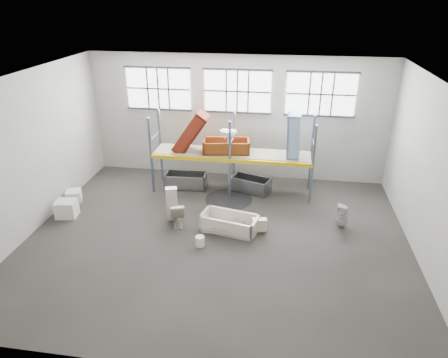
% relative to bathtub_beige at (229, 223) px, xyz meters
% --- Properties ---
extents(floor, '(12.00, 10.00, 0.10)m').
position_rel_bathtub_beige_xyz_m(floor, '(-0.32, -0.57, -0.32)').
color(floor, '#433F3A').
rests_on(floor, ground).
extents(ceiling, '(12.00, 10.00, 0.10)m').
position_rel_bathtub_beige_xyz_m(ceiling, '(-0.32, -0.57, 4.78)').
color(ceiling, silver).
rests_on(ceiling, ground).
extents(wall_back, '(12.00, 0.10, 5.00)m').
position_rel_bathtub_beige_xyz_m(wall_back, '(-0.32, 4.48, 2.23)').
color(wall_back, '#A2A096').
rests_on(wall_back, ground).
extents(wall_front, '(12.00, 0.10, 5.00)m').
position_rel_bathtub_beige_xyz_m(wall_front, '(-0.32, -5.62, 2.23)').
color(wall_front, '#A6A59B').
rests_on(wall_front, ground).
extents(wall_left, '(0.10, 10.00, 5.00)m').
position_rel_bathtub_beige_xyz_m(wall_left, '(-6.37, -0.57, 2.23)').
color(wall_left, '#9D9C92').
rests_on(wall_left, ground).
extents(wall_right, '(0.10, 10.00, 5.00)m').
position_rel_bathtub_beige_xyz_m(wall_right, '(5.73, -0.57, 2.23)').
color(wall_right, '#ACAA9F').
rests_on(wall_right, ground).
extents(window_left, '(2.60, 0.04, 1.60)m').
position_rel_bathtub_beige_xyz_m(window_left, '(-3.52, 4.37, 3.33)').
color(window_left, white).
rests_on(window_left, wall_back).
extents(window_mid, '(2.60, 0.04, 1.60)m').
position_rel_bathtub_beige_xyz_m(window_mid, '(-0.32, 4.37, 3.33)').
color(window_mid, white).
rests_on(window_mid, wall_back).
extents(window_right, '(2.60, 0.04, 1.60)m').
position_rel_bathtub_beige_xyz_m(window_right, '(2.88, 4.37, 3.33)').
color(window_right, white).
rests_on(window_right, wall_back).
extents(rack_upright_la, '(0.08, 0.08, 3.00)m').
position_rel_bathtub_beige_xyz_m(rack_upright_la, '(-3.32, 2.33, 1.23)').
color(rack_upright_la, slate).
rests_on(rack_upright_la, floor).
extents(rack_upright_lb, '(0.08, 0.08, 3.00)m').
position_rel_bathtub_beige_xyz_m(rack_upright_lb, '(-3.32, 3.53, 1.23)').
color(rack_upright_lb, slate).
rests_on(rack_upright_lb, floor).
extents(rack_upright_ma, '(0.08, 0.08, 3.00)m').
position_rel_bathtub_beige_xyz_m(rack_upright_ma, '(-0.32, 2.33, 1.23)').
color(rack_upright_ma, slate).
rests_on(rack_upright_ma, floor).
extents(rack_upright_mb, '(0.08, 0.08, 3.00)m').
position_rel_bathtub_beige_xyz_m(rack_upright_mb, '(-0.32, 3.53, 1.23)').
color(rack_upright_mb, slate).
rests_on(rack_upright_mb, floor).
extents(rack_upright_ra, '(0.08, 0.08, 3.00)m').
position_rel_bathtub_beige_xyz_m(rack_upright_ra, '(2.68, 2.33, 1.23)').
color(rack_upright_ra, slate).
rests_on(rack_upright_ra, floor).
extents(rack_upright_rb, '(0.08, 0.08, 3.00)m').
position_rel_bathtub_beige_xyz_m(rack_upright_rb, '(2.68, 3.53, 1.23)').
color(rack_upright_rb, slate).
rests_on(rack_upright_rb, floor).
extents(rack_beam_front, '(6.00, 0.10, 0.14)m').
position_rel_bathtub_beige_xyz_m(rack_beam_front, '(-0.32, 2.33, 1.23)').
color(rack_beam_front, yellow).
rests_on(rack_beam_front, floor).
extents(rack_beam_back, '(6.00, 0.10, 0.14)m').
position_rel_bathtub_beige_xyz_m(rack_beam_back, '(-0.32, 3.53, 1.23)').
color(rack_beam_back, yellow).
rests_on(rack_beam_back, floor).
extents(shelf_deck, '(5.90, 1.10, 0.03)m').
position_rel_bathtub_beige_xyz_m(shelf_deck, '(-0.32, 2.93, 1.31)').
color(shelf_deck, gray).
rests_on(shelf_deck, floor).
extents(wet_patch, '(1.80, 1.80, 0.00)m').
position_rel_bathtub_beige_xyz_m(wet_patch, '(-0.32, 2.13, -0.27)').
color(wet_patch, black).
rests_on(wet_patch, floor).
extents(bathtub_beige, '(1.99, 1.25, 0.54)m').
position_rel_bathtub_beige_xyz_m(bathtub_beige, '(0.00, 0.00, 0.00)').
color(bathtub_beige, beige).
rests_on(bathtub_beige, floor).
extents(cistern_spare, '(0.49, 0.29, 0.44)m').
position_rel_bathtub_beige_xyz_m(cistern_spare, '(0.98, 0.01, 0.01)').
color(cistern_spare, beige).
rests_on(cistern_spare, bathtub_beige).
extents(sink_in_tub, '(0.60, 0.60, 0.17)m').
position_rel_bathtub_beige_xyz_m(sink_in_tub, '(0.27, 0.18, -0.11)').
color(sink_in_tub, '#C8ADA6').
rests_on(sink_in_tub, bathtub_beige).
extents(toilet_beige, '(0.71, 0.92, 0.83)m').
position_rel_bathtub_beige_xyz_m(toilet_beige, '(-1.79, 0.10, 0.15)').
color(toilet_beige, beige).
rests_on(toilet_beige, floor).
extents(cistern_tall, '(0.43, 0.34, 1.18)m').
position_rel_bathtub_beige_xyz_m(cistern_tall, '(-2.04, 0.41, 0.32)').
color(cistern_tall, beige).
rests_on(cistern_tall, floor).
extents(toilet_white, '(0.46, 0.45, 0.82)m').
position_rel_bathtub_beige_xyz_m(toilet_white, '(3.67, 0.75, 0.14)').
color(toilet_white, silver).
rests_on(toilet_white, floor).
extents(steel_tub_left, '(1.65, 0.84, 0.59)m').
position_rel_bathtub_beige_xyz_m(steel_tub_left, '(-2.16, 2.90, 0.02)').
color(steel_tub_left, '#979A9E').
rests_on(steel_tub_left, floor).
extents(steel_tub_right, '(1.65, 1.16, 0.55)m').
position_rel_bathtub_beige_xyz_m(steel_tub_right, '(0.43, 2.99, 0.00)').
color(steel_tub_right, '#93969A').
rests_on(steel_tub_right, floor).
extents(rust_tub_flat, '(1.86, 1.06, 0.49)m').
position_rel_bathtub_beige_xyz_m(rust_tub_flat, '(-0.55, 2.95, 1.55)').
color(rust_tub_flat, '#945319').
rests_on(rust_tub_flat, shelf_deck).
extents(rust_tub_tilted, '(1.43, 0.83, 1.74)m').
position_rel_bathtub_beige_xyz_m(rust_tub_tilted, '(-1.89, 2.94, 2.02)').
color(rust_tub_tilted, maroon).
rests_on(rust_tub_tilted, shelf_deck).
extents(sink_on_shelf, '(0.61, 0.48, 0.53)m').
position_rel_bathtub_beige_xyz_m(sink_on_shelf, '(-0.42, 2.59, 1.82)').
color(sink_on_shelf, white).
rests_on(sink_on_shelf, rust_tub_flat).
extents(blue_tub_upright, '(0.56, 0.79, 1.64)m').
position_rel_bathtub_beige_xyz_m(blue_tub_upright, '(1.95, 2.89, 2.12)').
color(blue_tub_upright, '#8AA9DA').
rests_on(blue_tub_upright, shelf_deck).
extents(bucket, '(0.33, 0.33, 0.33)m').
position_rel_bathtub_beige_xyz_m(bucket, '(-0.77, -1.05, -0.11)').
color(bucket, white).
rests_on(bucket, floor).
extents(carton_near, '(0.77, 0.68, 0.59)m').
position_rel_bathtub_beige_xyz_m(carton_near, '(-5.73, 0.03, 0.02)').
color(carton_near, white).
rests_on(carton_near, floor).
extents(carton_far, '(0.69, 0.69, 0.44)m').
position_rel_bathtub_beige_xyz_m(carton_far, '(-6.03, 1.09, -0.05)').
color(carton_far, white).
rests_on(carton_far, floor).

